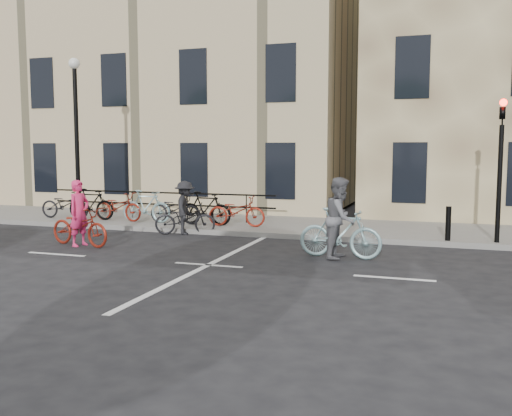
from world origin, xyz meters
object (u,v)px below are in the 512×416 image
(cyclist_pink, at_px, (80,223))
(cyclist_grey, at_px, (340,226))
(lamp_post, at_px, (76,119))
(traffic_light, at_px, (501,153))
(cyclist_dark, at_px, (185,213))

(cyclist_pink, distance_m, cyclist_grey, 6.82)
(lamp_post, distance_m, cyclist_grey, 9.87)
(traffic_light, distance_m, lamp_post, 12.74)
(traffic_light, distance_m, cyclist_dark, 8.83)
(traffic_light, height_order, cyclist_grey, traffic_light)
(traffic_light, relative_size, cyclist_dark, 2.06)
(cyclist_dark, bearing_deg, lamp_post, 63.27)
(lamp_post, distance_m, cyclist_dark, 5.00)
(lamp_post, bearing_deg, cyclist_dark, -7.00)
(traffic_light, relative_size, cyclist_grey, 1.95)
(cyclist_dark, bearing_deg, cyclist_pink, 126.85)
(cyclist_pink, bearing_deg, cyclist_dark, -22.14)
(lamp_post, bearing_deg, traffic_light, -0.27)
(cyclist_grey, bearing_deg, traffic_light, -50.01)
(cyclist_pink, height_order, cyclist_dark, cyclist_pink)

